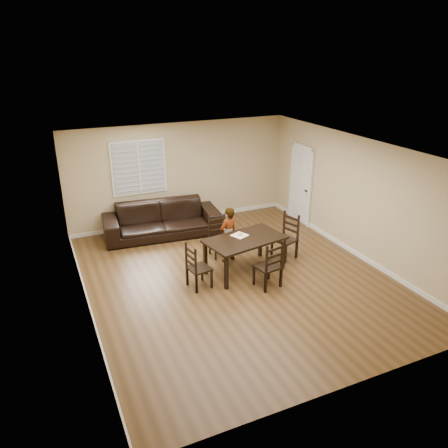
{
  "coord_description": "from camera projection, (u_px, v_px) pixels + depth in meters",
  "views": [
    {
      "loc": [
        -3.52,
        -7.24,
        4.52
      ],
      "look_at": [
        -0.02,
        0.58,
        1.0
      ],
      "focal_mm": 35.0,
      "sensor_mm": 36.0,
      "label": 1
    }
  ],
  "objects": [
    {
      "name": "ground",
      "position": [
        236.0,
        277.0,
        9.15
      ],
      "size": [
        7.0,
        7.0,
        0.0
      ],
      "primitive_type": "plane",
      "color": "brown",
      "rests_on": "ground"
    },
    {
      "name": "room",
      "position": [
        235.0,
        193.0,
        8.63
      ],
      "size": [
        6.04,
        7.04,
        2.72
      ],
      "color": "tan",
      "rests_on": "ground"
    },
    {
      "name": "dining_table",
      "position": [
        245.0,
        242.0,
        9.15
      ],
      "size": [
        1.8,
        1.22,
        0.77
      ],
      "rotation": [
        0.0,
        0.0,
        0.19
      ],
      "color": "black",
      "rests_on": "ground"
    },
    {
      "name": "chair_near",
      "position": [
        218.0,
        237.0,
        10.06
      ],
      "size": [
        0.42,
        0.39,
        0.94
      ],
      "rotation": [
        0.0,
        0.0,
        -0.0
      ],
      "color": "black",
      "rests_on": "ground"
    },
    {
      "name": "chair_far",
      "position": [
        272.0,
        268.0,
        8.57
      ],
      "size": [
        0.53,
        0.5,
        1.02
      ],
      "rotation": [
        0.0,
        0.0,
        3.32
      ],
      "color": "black",
      "rests_on": "ground"
    },
    {
      "name": "chair_left",
      "position": [
        194.0,
        269.0,
        8.59
      ],
      "size": [
        0.47,
        0.49,
        0.96
      ],
      "rotation": [
        0.0,
        0.0,
        1.73
      ],
      "color": "black",
      "rests_on": "ground"
    },
    {
      "name": "chair_right",
      "position": [
        288.0,
        237.0,
        9.91
      ],
      "size": [
        0.56,
        0.58,
        1.05
      ],
      "rotation": [
        0.0,
        0.0,
        -1.26
      ],
      "color": "black",
      "rests_on": "ground"
    },
    {
      "name": "child",
      "position": [
        228.0,
        235.0,
        9.63
      ],
      "size": [
        0.54,
        0.43,
        1.27
      ],
      "primitive_type": "imported",
      "rotation": [
        0.0,
        0.0,
        3.46
      ],
      "color": "gray",
      "rests_on": "ground"
    },
    {
      "name": "napkin",
      "position": [
        240.0,
        235.0,
        9.26
      ],
      "size": [
        0.39,
        0.39,
        0.0
      ],
      "primitive_type": "cube",
      "rotation": [
        0.0,
        0.0,
        0.4
      ],
      "color": "silver",
      "rests_on": "dining_table"
    },
    {
      "name": "donut",
      "position": [
        240.0,
        234.0,
        9.26
      ],
      "size": [
        0.11,
        0.11,
        0.04
      ],
      "color": "#C99148",
      "rests_on": "napkin"
    },
    {
      "name": "sofa",
      "position": [
        162.0,
        220.0,
        11.05
      ],
      "size": [
        2.98,
        1.39,
        0.84
      ],
      "primitive_type": "imported",
      "rotation": [
        0.0,
        0.0,
        -0.09
      ],
      "color": "black",
      "rests_on": "ground"
    }
  ]
}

